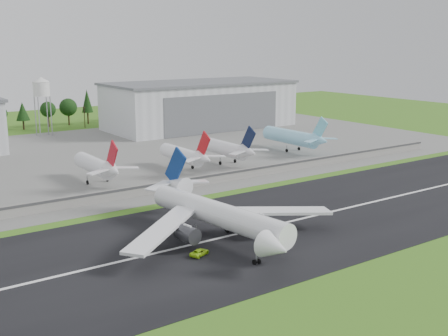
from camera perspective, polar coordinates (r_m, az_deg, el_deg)
ground at (r=138.94m, az=8.07°, el=-6.82°), size 600.00×600.00×0.00m
runway at (r=145.98m, az=5.40°, el=-5.76°), size 320.00×60.00×0.10m
runway_centerline at (r=145.96m, az=5.40°, el=-5.74°), size 220.00×1.00×0.02m
apron at (r=237.92m, az=-11.91°, el=1.23°), size 320.00×150.00×0.10m
blast_fence at (r=180.72m, az=-3.81°, el=-1.54°), size 240.00×0.61×3.50m
hangar_east at (r=309.98m, az=-2.44°, el=6.45°), size 102.00×47.00×25.20m
water_tower at (r=293.79m, az=-18.07°, el=7.84°), size 8.40×8.40×29.40m
utility_poles at (r=312.22m, az=-17.70°, el=3.57°), size 230.00×3.00×12.00m
treeline at (r=326.45m, az=-18.49°, el=3.89°), size 320.00×16.00×22.00m
main_airliner at (r=133.52m, az=-0.51°, el=-5.28°), size 56.81×59.24×18.17m
ground_vehicle at (r=125.04m, az=-2.50°, el=-8.55°), size 5.62×4.10×1.42m
parked_jet_red_a at (r=189.55m, az=-12.64°, el=0.17°), size 7.36×31.29×16.56m
parked_jet_red_b at (r=204.29m, az=-3.85°, el=1.31°), size 7.36×31.29×16.42m
parked_jet_navy at (r=214.73m, az=0.60°, el=1.93°), size 7.36×31.29×16.60m
parked_jet_skyblue at (r=242.05m, az=7.27°, el=3.11°), size 7.36×37.29×16.89m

